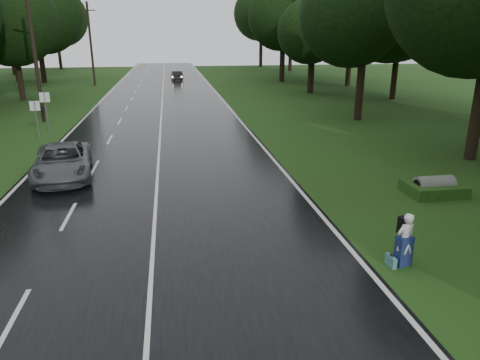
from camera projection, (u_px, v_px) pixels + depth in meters
name	position (u px, v px, depth m)	size (l,w,h in m)	color
ground	(154.00, 236.00, 14.00)	(160.00, 160.00, 0.00)	#214314
road	(161.00, 120.00, 32.74)	(12.00, 140.00, 0.04)	black
lane_center	(161.00, 120.00, 32.73)	(0.12, 140.00, 0.01)	silver
grey_car	(63.00, 162.00, 19.43)	(2.39, 5.18, 1.44)	#505355
far_car	(177.00, 76.00, 61.26)	(1.31, 3.77, 1.24)	black
hitchhiker	(405.00, 241.00, 12.03)	(0.63, 0.60, 1.55)	silver
suitcase	(391.00, 261.00, 12.12)	(0.12, 0.43, 0.31)	teal
culvert	(433.00, 194.00, 17.68)	(0.75, 0.75, 1.51)	slate
utility_pole_mid	(44.00, 122.00, 32.30)	(1.80, 0.28, 10.42)	black
utility_pole_far	(95.00, 86.00, 55.33)	(1.80, 0.28, 9.87)	black
road_sign_a	(40.00, 140.00, 26.62)	(0.57, 0.10, 2.38)	white
road_sign_b	(49.00, 132.00, 28.80)	(0.62, 0.10, 2.60)	white
tree_left_e	(23.00, 100.00, 42.84)	(8.18, 8.18, 12.78)	black
tree_left_f	(45.00, 82.00, 58.97)	(9.42, 9.42, 14.72)	black
tree_right_c	(469.00, 159.00, 22.66)	(9.72, 9.72, 15.19)	black
tree_right_d	(357.00, 120.00, 33.11)	(8.87, 8.87, 13.86)	black
tree_right_e	(310.00, 93.00, 48.20)	(7.48, 7.48, 11.69)	black
tree_right_f	(282.00, 82.00, 59.84)	(9.68, 9.68, 15.12)	black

